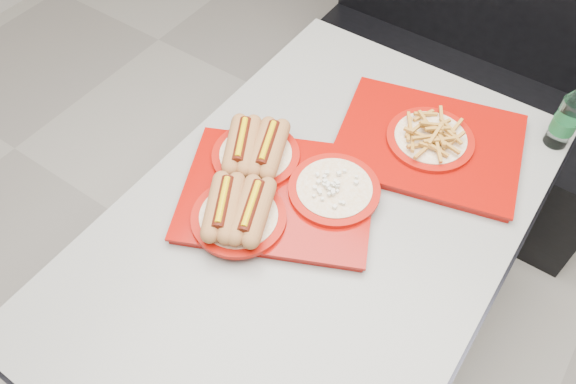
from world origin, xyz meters
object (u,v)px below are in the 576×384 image
Objects in this scene: tray_far at (430,140)px; water_bottle at (567,119)px; booth_bench at (461,83)px; tray_near at (270,186)px; diner_table at (313,253)px.

tray_far is 0.36m from water_bottle.
tray_far is (0.13, -0.71, 0.38)m from booth_bench.
tray_far is at bearing 55.75° from tray_near.
tray_near is 2.84× the size of water_bottle.
booth_bench reaches higher than tray_far.
tray_near is at bearing -96.99° from booth_bench.
tray_near reaches higher than diner_table.
water_bottle is (0.54, 0.60, 0.05)m from tray_near.
tray_near is 0.46m from tray_far.
tray_near is at bearing -124.25° from tray_far.
booth_bench is 6.44× the size of water_bottle.
water_bottle is at bearing -50.50° from booth_bench.
tray_near is (-0.13, -1.10, 0.39)m from booth_bench.
tray_far is at bearing -142.07° from water_bottle.
water_bottle reaches higher than diner_table.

